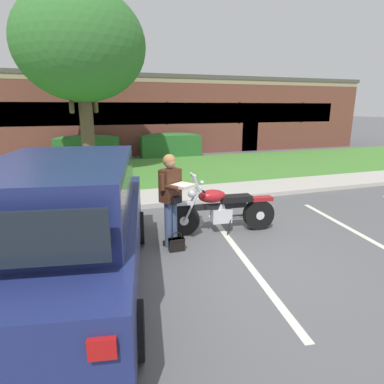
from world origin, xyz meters
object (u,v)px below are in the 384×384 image
(handbag, at_px, (177,243))
(hedge_center_left, at_px, (171,144))
(parked_suv_adjacent, at_px, (66,225))
(shade_tree, at_px, (81,46))
(rider_person, at_px, (171,193))
(brick_building, at_px, (150,114))
(motorcycle, at_px, (226,209))
(hedge_left, at_px, (87,147))

(handbag, bearing_deg, hedge_center_left, 75.57)
(parked_suv_adjacent, height_order, shade_tree, shade_tree)
(rider_person, xyz_separation_m, handbag, (0.02, -0.25, -0.86))
(handbag, distance_m, parked_suv_adjacent, 2.06)
(handbag, relative_size, hedge_center_left, 0.12)
(shade_tree, bearing_deg, handbag, -81.20)
(hedge_center_left, height_order, brick_building, brick_building)
(motorcycle, xyz_separation_m, hedge_left, (-2.48, 10.31, 0.16))
(motorcycle, xyz_separation_m, handbag, (-1.21, -0.57, -0.34))
(rider_person, xyz_separation_m, shade_tree, (-1.21, 7.69, 3.59))
(hedge_left, bearing_deg, motorcycle, -76.45)
(shade_tree, bearing_deg, hedge_left, 90.85)
(motorcycle, relative_size, rider_person, 1.32)
(handbag, xyz_separation_m, parked_suv_adjacent, (-1.74, -0.74, 0.81))
(hedge_center_left, bearing_deg, handbag, -104.43)
(hedge_center_left, bearing_deg, motorcycle, -98.76)
(motorcycle, xyz_separation_m, shade_tree, (-2.44, 7.36, 4.11))
(parked_suv_adjacent, relative_size, shade_tree, 0.77)
(shade_tree, relative_size, hedge_left, 2.25)
(handbag, bearing_deg, parked_suv_adjacent, -157.01)
(shade_tree, height_order, brick_building, shade_tree)
(motorcycle, distance_m, brick_building, 15.77)
(parked_suv_adjacent, bearing_deg, handbag, 22.99)
(parked_suv_adjacent, height_order, hedge_left, parked_suv_adjacent)
(parked_suv_adjacent, height_order, brick_building, brick_building)
(rider_person, relative_size, brick_building, 0.07)
(parked_suv_adjacent, distance_m, shade_tree, 9.42)
(rider_person, height_order, brick_building, brick_building)
(rider_person, bearing_deg, brick_building, 79.69)
(parked_suv_adjacent, distance_m, hedge_left, 11.64)
(motorcycle, relative_size, hedge_left, 0.76)
(rider_person, relative_size, hedge_center_left, 0.56)
(motorcycle, xyz_separation_m, rider_person, (-1.23, -0.33, 0.52))
(hedge_left, relative_size, brick_building, 0.12)
(rider_person, distance_m, hedge_left, 10.72)
(motorcycle, height_order, hedge_left, motorcycle)
(shade_tree, bearing_deg, hedge_center_left, 36.21)
(motorcycle, distance_m, handbag, 1.39)
(motorcycle, height_order, hedge_center_left, motorcycle)
(hedge_left, bearing_deg, hedge_center_left, 0.00)
(rider_person, height_order, shade_tree, shade_tree)
(shade_tree, distance_m, brick_building, 9.54)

